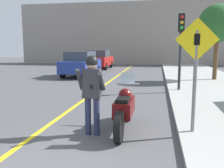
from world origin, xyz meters
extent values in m
cube|color=yellow|center=(-0.60, 6.00, 0.00)|extent=(0.12, 36.00, 0.01)
cube|color=gray|center=(0.00, 26.00, 3.47)|extent=(28.00, 1.20, 6.94)
cylinder|color=black|center=(1.35, 2.21, 0.34)|extent=(0.14, 0.68, 0.68)
cylinder|color=black|center=(1.35, 3.85, 0.34)|extent=(0.14, 0.68, 0.68)
cube|color=#510C0C|center=(1.35, 3.03, 0.57)|extent=(0.40, 1.13, 0.36)
sphere|color=#510C0C|center=(1.35, 3.18, 0.83)|extent=(0.32, 0.32, 0.32)
cube|color=black|center=(1.35, 2.77, 0.79)|extent=(0.28, 0.48, 0.10)
cylinder|color=silver|center=(1.35, 3.59, 1.05)|extent=(0.62, 0.03, 0.03)
cube|color=silver|center=(1.35, 3.66, 1.17)|extent=(0.36, 0.12, 0.31)
cylinder|color=#282D4C|center=(0.58, 2.58, 0.43)|extent=(0.14, 0.14, 0.85)
cylinder|color=#282D4C|center=(0.78, 2.58, 0.43)|extent=(0.14, 0.14, 0.85)
cube|color=#333338|center=(0.68, 2.58, 1.18)|extent=(0.40, 0.22, 0.65)
cylinder|color=#333338|center=(0.43, 2.48, 1.28)|extent=(0.09, 0.39, 0.51)
cylinder|color=#333338|center=(0.93, 2.46, 1.24)|extent=(0.09, 0.46, 0.46)
sphere|color=tan|center=(0.68, 2.58, 1.61)|extent=(0.24, 0.24, 0.24)
sphere|color=black|center=(0.68, 2.58, 1.67)|extent=(0.28, 0.28, 0.28)
cube|color=black|center=(0.74, 2.30, 1.15)|extent=(0.06, 0.05, 0.11)
cylinder|color=slate|center=(2.91, 2.88, 1.22)|extent=(0.08, 0.08, 2.22)
cube|color=yellow|center=(2.91, 2.86, 2.14)|extent=(0.91, 0.02, 0.91)
cube|color=black|center=(2.91, 2.85, 2.14)|extent=(0.12, 0.01, 0.24)
cylinder|color=#2D2D30|center=(3.05, 8.50, 1.75)|extent=(0.12, 0.12, 3.26)
cube|color=black|center=(3.05, 8.48, 3.00)|extent=(0.26, 0.22, 0.76)
sphere|color=red|center=(3.05, 8.36, 3.22)|extent=(0.14, 0.14, 0.14)
sphere|color=gold|center=(3.05, 8.36, 3.00)|extent=(0.14, 0.14, 0.14)
sphere|color=green|center=(3.05, 8.36, 2.78)|extent=(0.14, 0.14, 0.14)
cylinder|color=brown|center=(5.37, 12.48, 1.33)|extent=(0.24, 0.24, 2.43)
sphere|color=#285B28|center=(5.37, 12.48, 3.29)|extent=(2.13, 2.13, 2.13)
cylinder|color=black|center=(-3.83, 14.88, 0.32)|extent=(0.22, 0.64, 0.64)
cylinder|color=black|center=(-2.18, 14.88, 0.32)|extent=(0.22, 0.64, 0.64)
cylinder|color=black|center=(-3.83, 12.27, 0.32)|extent=(0.22, 0.64, 0.64)
cylinder|color=black|center=(-2.18, 12.27, 0.32)|extent=(0.22, 0.64, 0.64)
cube|color=navy|center=(-3.01, 13.57, 0.70)|extent=(1.80, 4.20, 0.76)
cube|color=#38424C|center=(-3.01, 13.41, 1.38)|extent=(1.58, 2.18, 0.60)
cylinder|color=black|center=(-3.94, 20.81, 0.32)|extent=(0.22, 0.64, 0.64)
cylinder|color=black|center=(-2.29, 20.81, 0.32)|extent=(0.22, 0.64, 0.64)
cylinder|color=black|center=(-3.94, 18.20, 0.32)|extent=(0.22, 0.64, 0.64)
cylinder|color=black|center=(-2.29, 18.20, 0.32)|extent=(0.22, 0.64, 0.64)
cube|color=#B21E19|center=(-3.12, 19.51, 0.70)|extent=(1.80, 4.20, 0.76)
cube|color=#38424C|center=(-3.12, 19.34, 1.38)|extent=(1.58, 2.18, 0.60)
camera|label=1|loc=(2.11, -2.72, 1.99)|focal=40.00mm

